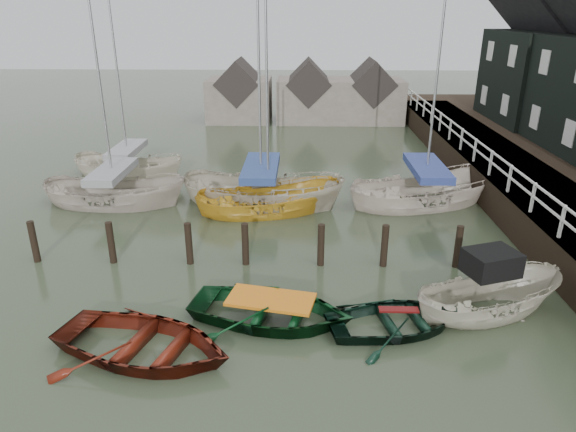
{
  "coord_description": "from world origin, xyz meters",
  "views": [
    {
      "loc": [
        0.56,
        -11.69,
        7.61
      ],
      "look_at": [
        0.14,
        3.69,
        1.4
      ],
      "focal_mm": 32.0,
      "sensor_mm": 36.0,
      "label": 1
    }
  ],
  "objects_px": {
    "rowboat_dkgreen": "(397,328)",
    "motorboat": "(486,310)",
    "sailboat_c": "(269,211)",
    "rowboat_green": "(271,320)",
    "sailboat_a": "(116,202)",
    "rowboat_red": "(145,355)",
    "sailboat_e": "(130,175)",
    "sailboat_d": "(424,202)",
    "sailboat_b": "(262,203)"
  },
  "relations": [
    {
      "from": "rowboat_dkgreen",
      "to": "sailboat_c",
      "type": "distance_m",
      "value": 9.0
    },
    {
      "from": "rowboat_red",
      "to": "sailboat_d",
      "type": "distance_m",
      "value": 13.73
    },
    {
      "from": "rowboat_dkgreen",
      "to": "sailboat_e",
      "type": "xyz_separation_m",
      "value": [
        -10.92,
        12.64,
        0.06
      ]
    },
    {
      "from": "motorboat",
      "to": "sailboat_d",
      "type": "bearing_deg",
      "value": -20.4
    },
    {
      "from": "rowboat_dkgreen",
      "to": "sailboat_d",
      "type": "height_order",
      "value": "sailboat_d"
    },
    {
      "from": "rowboat_red",
      "to": "motorboat",
      "type": "height_order",
      "value": "motorboat"
    },
    {
      "from": "rowboat_red",
      "to": "sailboat_d",
      "type": "relative_size",
      "value": 0.39
    },
    {
      "from": "rowboat_green",
      "to": "sailboat_a",
      "type": "height_order",
      "value": "sailboat_a"
    },
    {
      "from": "rowboat_green",
      "to": "sailboat_e",
      "type": "relative_size",
      "value": 0.43
    },
    {
      "from": "rowboat_dkgreen",
      "to": "sailboat_d",
      "type": "xyz_separation_m",
      "value": [
        2.68,
        9.24,
        0.06
      ]
    },
    {
      "from": "rowboat_red",
      "to": "rowboat_green",
      "type": "distance_m",
      "value": 3.3
    },
    {
      "from": "rowboat_dkgreen",
      "to": "sailboat_c",
      "type": "xyz_separation_m",
      "value": [
        -3.81,
        8.15,
        0.01
      ]
    },
    {
      "from": "rowboat_red",
      "to": "sailboat_b",
      "type": "bearing_deg",
      "value": 5.27
    },
    {
      "from": "rowboat_green",
      "to": "motorboat",
      "type": "bearing_deg",
      "value": -72.82
    },
    {
      "from": "rowboat_red",
      "to": "sailboat_b",
      "type": "height_order",
      "value": "sailboat_b"
    },
    {
      "from": "sailboat_b",
      "to": "sailboat_e",
      "type": "height_order",
      "value": "sailboat_b"
    },
    {
      "from": "sailboat_c",
      "to": "sailboat_d",
      "type": "relative_size",
      "value": 0.84
    },
    {
      "from": "sailboat_a",
      "to": "sailboat_e",
      "type": "bearing_deg",
      "value": 12.56
    },
    {
      "from": "motorboat",
      "to": "sailboat_b",
      "type": "xyz_separation_m",
      "value": [
        -6.69,
        8.12,
        -0.03
      ]
    },
    {
      "from": "sailboat_a",
      "to": "sailboat_d",
      "type": "bearing_deg",
      "value": -84.74
    },
    {
      "from": "motorboat",
      "to": "sailboat_c",
      "type": "xyz_separation_m",
      "value": [
        -6.34,
        7.36,
        -0.08
      ]
    },
    {
      "from": "rowboat_dkgreen",
      "to": "sailboat_e",
      "type": "height_order",
      "value": "sailboat_e"
    },
    {
      "from": "sailboat_b",
      "to": "sailboat_e",
      "type": "xyz_separation_m",
      "value": [
        -6.77,
        3.72,
        0.0
      ]
    },
    {
      "from": "rowboat_red",
      "to": "sailboat_d",
      "type": "xyz_separation_m",
      "value": [
        8.86,
        10.49,
        0.06
      ]
    },
    {
      "from": "sailboat_a",
      "to": "rowboat_red",
      "type": "bearing_deg",
      "value": -154.28
    },
    {
      "from": "rowboat_red",
      "to": "sailboat_c",
      "type": "distance_m",
      "value": 9.7
    },
    {
      "from": "rowboat_red",
      "to": "rowboat_dkgreen",
      "type": "xyz_separation_m",
      "value": [
        6.18,
        1.26,
        0.0
      ]
    },
    {
      "from": "sailboat_c",
      "to": "rowboat_green",
      "type": "bearing_deg",
      "value": 171.82
    },
    {
      "from": "rowboat_red",
      "to": "sailboat_d",
      "type": "bearing_deg",
      "value": -23.67
    },
    {
      "from": "sailboat_b",
      "to": "sailboat_d",
      "type": "height_order",
      "value": "sailboat_b"
    },
    {
      "from": "sailboat_e",
      "to": "motorboat",
      "type": "bearing_deg",
      "value": -117.47
    },
    {
      "from": "rowboat_dkgreen",
      "to": "sailboat_d",
      "type": "relative_size",
      "value": 0.32
    },
    {
      "from": "rowboat_red",
      "to": "rowboat_green",
      "type": "bearing_deg",
      "value": -45.98
    },
    {
      "from": "rowboat_dkgreen",
      "to": "sailboat_a",
      "type": "relative_size",
      "value": 0.35
    },
    {
      "from": "rowboat_green",
      "to": "motorboat",
      "type": "distance_m",
      "value": 5.81
    },
    {
      "from": "rowboat_dkgreen",
      "to": "motorboat",
      "type": "relative_size",
      "value": 0.79
    },
    {
      "from": "sailboat_a",
      "to": "rowboat_green",
      "type": "bearing_deg",
      "value": -137.06
    },
    {
      "from": "motorboat",
      "to": "sailboat_e",
      "type": "xyz_separation_m",
      "value": [
        -13.45,
        11.84,
        -0.03
      ]
    },
    {
      "from": "rowboat_red",
      "to": "sailboat_c",
      "type": "relative_size",
      "value": 0.46
    },
    {
      "from": "sailboat_d",
      "to": "sailboat_e",
      "type": "distance_m",
      "value": 14.03
    },
    {
      "from": "rowboat_red",
      "to": "motorboat",
      "type": "bearing_deg",
      "value": -60.25
    },
    {
      "from": "rowboat_dkgreen",
      "to": "sailboat_c",
      "type": "relative_size",
      "value": 0.38
    },
    {
      "from": "rowboat_green",
      "to": "sailboat_e",
      "type": "distance_m",
      "value": 14.55
    },
    {
      "from": "rowboat_red",
      "to": "sailboat_c",
      "type": "height_order",
      "value": "sailboat_c"
    },
    {
      "from": "rowboat_red",
      "to": "motorboat",
      "type": "xyz_separation_m",
      "value": [
        8.71,
        2.05,
        0.09
      ]
    },
    {
      "from": "motorboat",
      "to": "rowboat_green",
      "type": "bearing_deg",
      "value": 75.86
    },
    {
      "from": "sailboat_a",
      "to": "sailboat_b",
      "type": "relative_size",
      "value": 0.89
    },
    {
      "from": "sailboat_a",
      "to": "sailboat_c",
      "type": "bearing_deg",
      "value": -92.45
    },
    {
      "from": "sailboat_c",
      "to": "sailboat_e",
      "type": "xyz_separation_m",
      "value": [
        -7.11,
        4.48,
        0.05
      ]
    },
    {
      "from": "sailboat_e",
      "to": "sailboat_b",
      "type": "bearing_deg",
      "value": -104.9
    }
  ]
}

